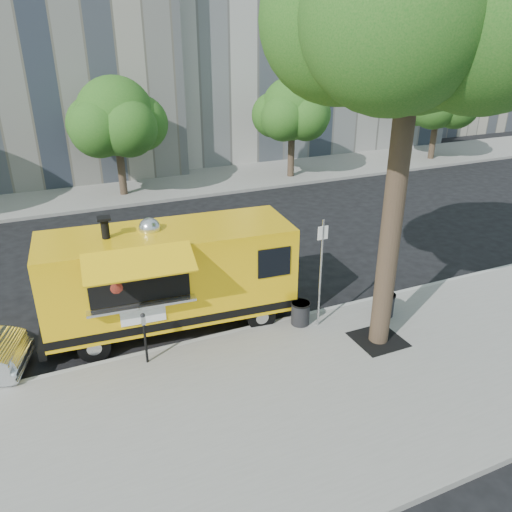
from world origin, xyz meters
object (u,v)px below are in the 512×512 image
Objects in this scene: trash_bin_left at (300,312)px; food_truck at (169,276)px; parking_meter at (144,332)px; far_tree_d at (439,96)px; far_tree_c at (292,109)px; trash_bin_right at (385,304)px; sign_post at (321,268)px; far_tree_b at (115,116)px.

food_truck is at bearing 154.75° from trash_bin_left.
food_truck reaches higher than parking_meter.
far_tree_c is at bearing -178.85° from far_tree_d.
parking_meter is 6.54m from trash_bin_right.
sign_post is at bearing -114.81° from far_tree_c.
far_tree_c is 0.76× the size of food_truck.
food_truck is (-0.97, -12.53, -2.29)m from far_tree_b.
far_tree_d reaches higher than food_truck.
far_tree_b is 14.55m from trash_bin_left.
sign_post is (2.55, -14.25, -1.98)m from far_tree_b.
far_tree_d is (10.00, 0.20, 0.17)m from far_tree_c.
far_tree_b is 1.83× the size of sign_post.
far_tree_b is at bearing 179.70° from far_tree_d.
far_tree_b is 0.81× the size of food_truck.
trash_bin_right is at bearing -107.53° from far_tree_c.
trash_bin_right is (1.95, -0.29, -1.35)m from sign_post.
far_tree_c reaches higher than sign_post.
far_tree_d is at bearing 1.15° from far_tree_c.
far_tree_d is 1.88× the size of sign_post.
far_tree_d is 0.83× the size of food_truck.
far_tree_d is (19.00, -0.10, 0.06)m from far_tree_b.
parking_meter is 0.20× the size of food_truck.
far_tree_c is 0.92× the size of far_tree_d.
far_tree_d is at bearing 36.46° from food_truck.
far_tree_c is (9.00, -0.30, -0.12)m from far_tree_b.
food_truck is at bearing -129.20° from far_tree_c.
far_tree_b is 12.77m from food_truck.
far_tree_b is at bearing 81.90° from parking_meter.
far_tree_d is 4.23× the size of parking_meter.
far_tree_b reaches higher than trash_bin_left.
trash_bin_right is (-4.50, -14.24, -3.22)m from far_tree_c.
trash_bin_right is at bearing -8.56° from sign_post.
far_tree_c is at bearing 51.34° from parking_meter.
far_tree_b is at bearing 107.19° from trash_bin_right.
trash_bin_right is (2.35, -0.54, 0.01)m from trash_bin_left.
trash_bin_left is at bearing -140.48° from far_tree_d.
far_tree_c is 8.16× the size of trash_bin_left.
trash_bin_left is at bearing 147.99° from sign_post.
sign_post is 4.64m from parking_meter.
far_tree_d is 8.84× the size of trash_bin_left.
parking_meter is (-21.00, -13.95, -2.91)m from far_tree_d.
far_tree_b is 8.47× the size of trash_bin_right.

